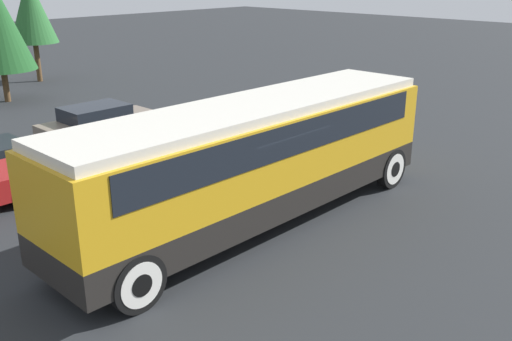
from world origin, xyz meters
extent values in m
plane|color=#26282B|center=(0.00, 0.00, 0.00)|extent=(120.00, 120.00, 0.00)
cube|color=black|center=(0.00, 0.00, 0.84)|extent=(10.77, 2.42, 0.71)
cube|color=gold|center=(0.00, 0.00, 2.02)|extent=(10.77, 2.42, 1.65)
cube|color=black|center=(0.00, 0.00, 2.43)|extent=(9.48, 2.46, 0.74)
cube|color=silver|center=(0.00, 0.00, 2.96)|extent=(10.56, 2.23, 0.22)
cube|color=gold|center=(5.24, 0.00, 1.79)|extent=(0.36, 2.33, 1.89)
cylinder|color=black|center=(4.46, -1.10, 0.58)|extent=(1.15, 0.28, 1.15)
cylinder|color=silver|center=(4.46, -1.10, 0.58)|extent=(0.90, 0.30, 0.90)
cylinder|color=black|center=(4.46, -1.10, 0.58)|extent=(0.44, 0.32, 0.44)
cylinder|color=black|center=(4.46, 1.10, 0.58)|extent=(1.15, 0.28, 1.15)
cylinder|color=silver|center=(4.46, 1.10, 0.58)|extent=(0.90, 0.30, 0.90)
cylinder|color=black|center=(4.46, 1.10, 0.58)|extent=(0.44, 0.32, 0.44)
cylinder|color=black|center=(-4.29, -1.10, 0.58)|extent=(1.15, 0.28, 1.15)
cylinder|color=silver|center=(-4.29, -1.10, 0.58)|extent=(0.90, 0.30, 0.90)
cylinder|color=black|center=(-4.29, -1.10, 0.58)|extent=(0.44, 0.32, 0.44)
cylinder|color=black|center=(-4.29, 1.10, 0.58)|extent=(1.15, 0.28, 1.15)
cylinder|color=silver|center=(-4.29, 1.10, 0.58)|extent=(0.90, 0.30, 0.90)
cylinder|color=black|center=(-4.29, 1.10, 0.58)|extent=(0.44, 0.32, 0.44)
cylinder|color=black|center=(-2.50, 7.54, 0.33)|extent=(0.65, 0.22, 0.65)
cylinder|color=black|center=(-2.50, 7.54, 0.33)|extent=(0.25, 0.26, 0.25)
cube|color=#7A6B5B|center=(1.23, 9.05, 0.54)|extent=(4.32, 1.71, 0.60)
cube|color=black|center=(1.06, 9.05, 1.09)|extent=(2.24, 1.54, 0.50)
cylinder|color=black|center=(2.93, 8.29, 0.33)|extent=(0.65, 0.22, 0.65)
cylinder|color=black|center=(2.93, 8.29, 0.33)|extent=(0.25, 0.26, 0.25)
cylinder|color=black|center=(2.93, 9.81, 0.33)|extent=(0.65, 0.22, 0.65)
cylinder|color=black|center=(2.93, 9.81, 0.33)|extent=(0.25, 0.26, 0.25)
cylinder|color=black|center=(-0.47, 8.29, 0.33)|extent=(0.65, 0.22, 0.65)
cylinder|color=black|center=(-0.47, 8.29, 0.33)|extent=(0.25, 0.26, 0.25)
cylinder|color=black|center=(-0.47, 9.81, 0.33)|extent=(0.65, 0.22, 0.65)
cylinder|color=black|center=(-0.47, 9.81, 0.33)|extent=(0.25, 0.26, 0.25)
cylinder|color=black|center=(-3.53, 5.13, 0.34)|extent=(0.68, 0.22, 0.68)
cylinder|color=black|center=(-3.53, 5.13, 0.34)|extent=(0.26, 0.26, 0.26)
cylinder|color=brown|center=(5.22, 21.80, 1.06)|extent=(0.28, 0.28, 2.12)
cone|color=#28602D|center=(5.22, 21.80, 3.90)|extent=(2.54, 2.54, 3.56)
cylinder|color=brown|center=(1.71, 18.01, 0.76)|extent=(0.28, 0.28, 1.51)
camera|label=1|loc=(-9.37, -8.98, 6.01)|focal=40.00mm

